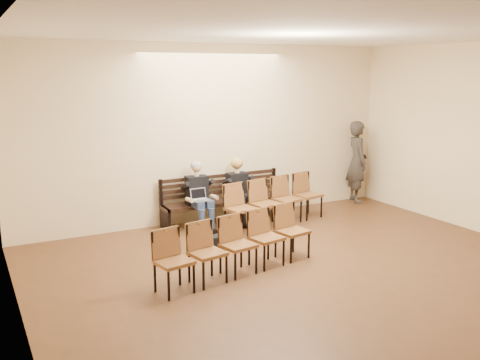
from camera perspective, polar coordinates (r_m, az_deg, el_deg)
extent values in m
plane|color=brown|center=(7.10, 15.06, -13.70)|extent=(10.00, 10.00, 0.00)
cube|color=#F9E2B2|center=(10.69, -2.92, 5.00)|extent=(8.00, 0.02, 3.50)
cube|color=#F9E2B2|center=(4.82, -21.32, -4.14)|extent=(0.02, 10.00, 3.50)
cube|color=white|center=(6.45, 16.77, 15.70)|extent=(8.00, 10.00, 0.02)
cube|color=black|center=(10.70, -1.62, -3.30)|extent=(2.60, 0.90, 0.45)
cube|color=silver|center=(10.07, -4.18, -2.31)|extent=(0.34, 0.29, 0.23)
cylinder|color=silver|center=(10.50, 1.07, -1.68)|extent=(0.07, 0.07, 0.23)
cube|color=black|center=(9.08, -2.75, -6.74)|extent=(0.37, 0.29, 0.25)
imported|color=#342F2B|center=(12.45, 12.40, 2.55)|extent=(0.73, 0.90, 2.14)
cube|color=brown|center=(10.46, 3.84, -2.33)|extent=(2.31, 0.91, 0.93)
cube|color=brown|center=(7.97, -0.18, -7.00)|extent=(2.73, 0.98, 0.88)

